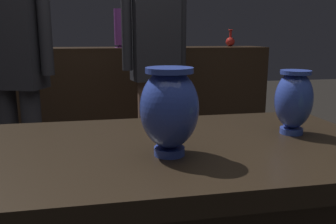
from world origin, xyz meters
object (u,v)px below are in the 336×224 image
(visitor_center_back, at_px, (155,59))
(visitor_near_left, at_px, (14,61))
(vase_left_accent, at_px, (294,100))
(vase_centerpiece, at_px, (169,108))
(shelf_vase_far_right, at_px, (230,41))
(shelf_vase_center, at_px, (119,29))

(visitor_center_back, bearing_deg, visitor_near_left, 11.51)
(vase_left_accent, height_order, visitor_center_back, visitor_center_back)
(vase_centerpiece, bearing_deg, visitor_near_left, 116.38)
(vase_centerpiece, relative_size, vase_left_accent, 1.13)
(vase_left_accent, xyz_separation_m, shelf_vase_far_right, (0.65, 2.24, 0.14))
(visitor_near_left, bearing_deg, visitor_center_back, -136.05)
(visitor_near_left, relative_size, visitor_center_back, 1.02)
(shelf_vase_center, xyz_separation_m, visitor_center_back, (0.21, -0.62, -0.22))
(visitor_near_left, height_order, visitor_center_back, visitor_near_left)
(vase_left_accent, relative_size, shelf_vase_far_right, 1.23)
(shelf_vase_center, bearing_deg, shelf_vase_far_right, 6.28)
(vase_centerpiece, height_order, shelf_vase_center, shelf_vase_center)
(vase_left_accent, relative_size, visitor_center_back, 0.12)
(vase_centerpiece, relative_size, visitor_center_back, 0.14)
(shelf_vase_center, xyz_separation_m, visitor_near_left, (-0.64, -0.97, -0.20))
(shelf_vase_center, height_order, visitor_center_back, visitor_center_back)
(vase_left_accent, height_order, visitor_near_left, visitor_near_left)
(shelf_vase_center, relative_size, shelf_vase_far_right, 2.06)
(vase_left_accent, height_order, shelf_vase_far_right, shelf_vase_far_right)
(shelf_vase_center, relative_size, visitor_center_back, 0.20)
(vase_centerpiece, bearing_deg, shelf_vase_center, 89.75)
(vase_centerpiece, distance_m, visitor_near_left, 1.42)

